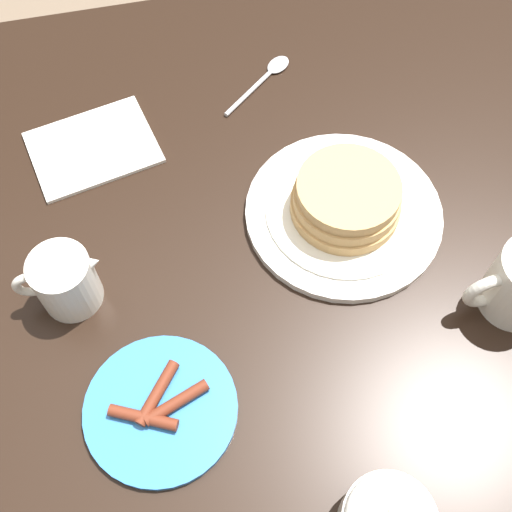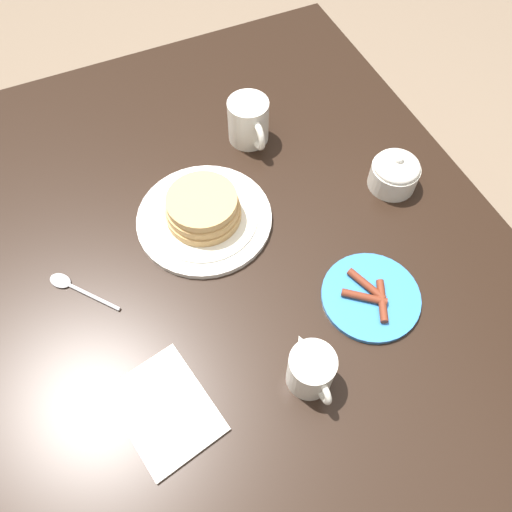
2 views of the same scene
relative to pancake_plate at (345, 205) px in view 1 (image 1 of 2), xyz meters
name	(u,v)px [view 1 (image 1 of 2)]	position (x,y,z in m)	size (l,w,h in m)	color
ground_plane	(284,404)	(0.06, 0.03, -0.79)	(8.00, 8.00, 0.00)	#7A6651
dining_table	(301,281)	(0.06, 0.03, -0.15)	(1.23, 1.04, 0.76)	black
pancake_plate	(345,205)	(0.00, 0.00, 0.00)	(0.27, 0.27, 0.07)	white
side_plate_bacon	(161,409)	(0.28, 0.21, -0.02)	(0.18, 0.18, 0.02)	#337AC6
creamer_pitcher	(66,280)	(0.37, 0.04, 0.02)	(0.11, 0.08, 0.09)	silver
napkin	(93,148)	(0.32, -0.19, -0.02)	(0.20, 0.17, 0.01)	silver
spoon	(268,75)	(0.04, -0.27, -0.02)	(0.13, 0.11, 0.01)	silver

